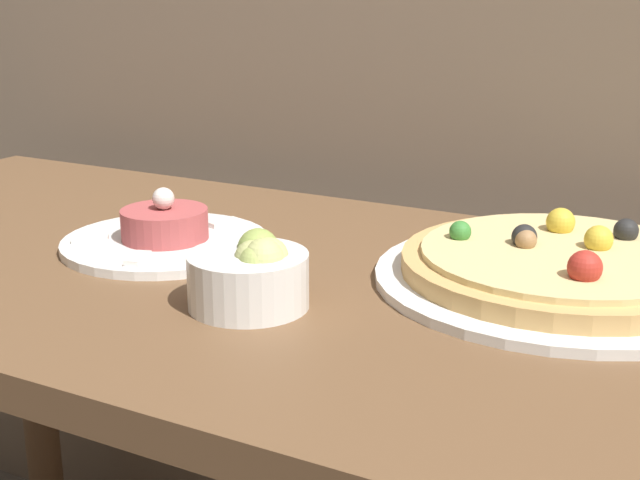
{
  "coord_description": "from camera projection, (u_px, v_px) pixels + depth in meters",
  "views": [
    {
      "loc": [
        0.47,
        -0.44,
        1.04
      ],
      "look_at": [
        0.05,
        0.32,
        0.78
      ],
      "focal_mm": 50.0,
      "sensor_mm": 36.0,
      "label": 1
    }
  ],
  "objects": [
    {
      "name": "dining_table",
      "position": [
        274.0,
        365.0,
        0.97
      ],
      "size": [
        1.42,
        0.63,
        0.74
      ],
      "color": "brown",
      "rests_on": "ground_plane"
    },
    {
      "name": "pizza_plate",
      "position": [
        562.0,
        268.0,
        0.9
      ],
      "size": [
        0.38,
        0.38,
        0.06
      ],
      "color": "white",
      "rests_on": "dining_table"
    },
    {
      "name": "tartare_plate",
      "position": [
        165.0,
        235.0,
        1.02
      ],
      "size": [
        0.24,
        0.24,
        0.07
      ],
      "color": "white",
      "rests_on": "dining_table"
    },
    {
      "name": "small_bowl",
      "position": [
        252.0,
        273.0,
        0.83
      ],
      "size": [
        0.11,
        0.11,
        0.07
      ],
      "color": "white",
      "rests_on": "dining_table"
    }
  ]
}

